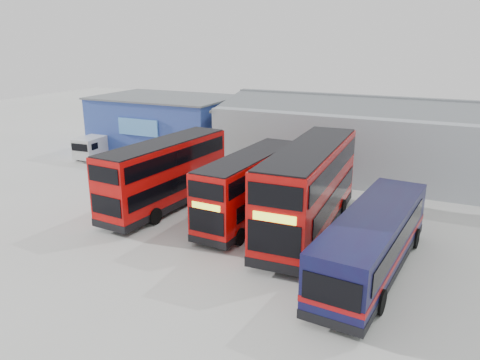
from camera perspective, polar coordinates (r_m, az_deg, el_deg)
ground_plane at (r=22.75m, az=-4.59°, el=-9.85°), size 120.00×120.00×0.00m
office_block at (r=43.68m, az=-9.04°, el=6.73°), size 12.30×8.32×5.12m
maintenance_shed at (r=38.38m, az=21.38°, el=4.37°), size 30.50×12.00×5.89m
double_decker_left at (r=29.13m, az=-9.07°, el=0.58°), size 3.26×10.21×4.25m
double_decker_centre at (r=26.75m, az=1.14°, el=-1.03°), size 2.75×9.45×3.95m
double_decker_right at (r=25.27m, az=8.39°, el=-1.28°), size 3.23×11.52×4.83m
single_decker_blue at (r=21.82m, az=15.87°, el=-7.47°), size 3.48×11.05×2.95m
panel_van at (r=43.18m, az=-17.07°, el=4.07°), size 2.20×4.65×1.98m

